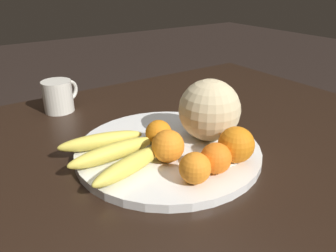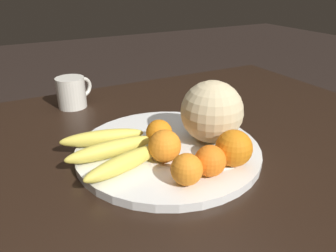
{
  "view_description": "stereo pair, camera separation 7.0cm",
  "coord_description": "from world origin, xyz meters",
  "px_view_note": "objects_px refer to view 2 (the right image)",
  "views": [
    {
      "loc": [
        0.34,
        0.48,
        1.14
      ],
      "look_at": [
        -0.02,
        -0.05,
        0.84
      ],
      "focal_mm": 35.0,
      "sensor_mm": 36.0,
      "label": 1
    },
    {
      "loc": [
        0.28,
        0.51,
        1.14
      ],
      "look_at": [
        -0.02,
        -0.05,
        0.84
      ],
      "focal_mm": 35.0,
      "sensor_mm": 36.0,
      "label": 2
    }
  ],
  "objects_px": {
    "orange_front_left": "(187,169)",
    "orange_mid_center": "(210,161)",
    "fruit_bowl": "(168,150)",
    "orange_back_right": "(234,148)",
    "melon": "(212,112)",
    "kitchen_table": "(170,201)",
    "banana_bunch": "(113,149)",
    "ceramic_mug": "(72,92)",
    "orange_front_right": "(166,147)",
    "orange_back_left": "(159,133)",
    "produce_tag": "(212,167)"
  },
  "relations": [
    {
      "from": "fruit_bowl",
      "to": "melon",
      "type": "bearing_deg",
      "value": 170.56
    },
    {
      "from": "banana_bunch",
      "to": "ceramic_mug",
      "type": "height_order",
      "value": "ceramic_mug"
    },
    {
      "from": "banana_bunch",
      "to": "orange_mid_center",
      "type": "bearing_deg",
      "value": 130.9
    },
    {
      "from": "melon",
      "to": "orange_back_left",
      "type": "height_order",
      "value": "melon"
    },
    {
      "from": "fruit_bowl",
      "to": "orange_mid_center",
      "type": "bearing_deg",
      "value": 97.41
    },
    {
      "from": "orange_front_right",
      "to": "kitchen_table",
      "type": "bearing_deg",
      "value": -161.82
    },
    {
      "from": "orange_front_right",
      "to": "orange_front_left",
      "type": "bearing_deg",
      "value": 88.5
    },
    {
      "from": "orange_back_left",
      "to": "orange_back_right",
      "type": "xyz_separation_m",
      "value": [
        -0.09,
        0.14,
        0.01
      ]
    },
    {
      "from": "banana_bunch",
      "to": "orange_back_right",
      "type": "height_order",
      "value": "orange_back_right"
    },
    {
      "from": "fruit_bowl",
      "to": "orange_front_left",
      "type": "relative_size",
      "value": 6.9
    },
    {
      "from": "ceramic_mug",
      "to": "orange_back_left",
      "type": "bearing_deg",
      "value": 106.04
    },
    {
      "from": "orange_back_right",
      "to": "ceramic_mug",
      "type": "relative_size",
      "value": 0.65
    },
    {
      "from": "orange_back_right",
      "to": "ceramic_mug",
      "type": "xyz_separation_m",
      "value": [
        0.2,
        -0.51,
        -0.01
      ]
    },
    {
      "from": "kitchen_table",
      "to": "orange_back_left",
      "type": "bearing_deg",
      "value": -98.0
    },
    {
      "from": "orange_back_left",
      "to": "melon",
      "type": "bearing_deg",
      "value": 162.97
    },
    {
      "from": "banana_bunch",
      "to": "produce_tag",
      "type": "distance_m",
      "value": 0.21
    },
    {
      "from": "fruit_bowl",
      "to": "orange_back_right",
      "type": "distance_m",
      "value": 0.16
    },
    {
      "from": "kitchen_table",
      "to": "orange_back_left",
      "type": "xyz_separation_m",
      "value": [
        -0.01,
        -0.07,
        0.14
      ]
    },
    {
      "from": "ceramic_mug",
      "to": "produce_tag",
      "type": "bearing_deg",
      "value": 107.23
    },
    {
      "from": "fruit_bowl",
      "to": "orange_front_right",
      "type": "height_order",
      "value": "orange_front_right"
    },
    {
      "from": "fruit_bowl",
      "to": "orange_mid_center",
      "type": "relative_size",
      "value": 6.75
    },
    {
      "from": "fruit_bowl",
      "to": "ceramic_mug",
      "type": "height_order",
      "value": "ceramic_mug"
    },
    {
      "from": "banana_bunch",
      "to": "orange_front_left",
      "type": "distance_m",
      "value": 0.18
    },
    {
      "from": "kitchen_table",
      "to": "melon",
      "type": "xyz_separation_m",
      "value": [
        -0.12,
        -0.03,
        0.18
      ]
    },
    {
      "from": "orange_front_left",
      "to": "orange_back_left",
      "type": "relative_size",
      "value": 1.01
    },
    {
      "from": "produce_tag",
      "to": "orange_front_left",
      "type": "bearing_deg",
      "value": 28.94
    },
    {
      "from": "fruit_bowl",
      "to": "orange_mid_center",
      "type": "distance_m",
      "value": 0.14
    },
    {
      "from": "kitchen_table",
      "to": "banana_bunch",
      "type": "height_order",
      "value": "banana_bunch"
    },
    {
      "from": "melon",
      "to": "orange_mid_center",
      "type": "bearing_deg",
      "value": 54.89
    },
    {
      "from": "banana_bunch",
      "to": "orange_back_left",
      "type": "relative_size",
      "value": 3.53
    },
    {
      "from": "kitchen_table",
      "to": "produce_tag",
      "type": "bearing_deg",
      "value": 131.47
    },
    {
      "from": "orange_front_right",
      "to": "orange_mid_center",
      "type": "bearing_deg",
      "value": 121.89
    },
    {
      "from": "orange_front_left",
      "to": "orange_mid_center",
      "type": "xyz_separation_m",
      "value": [
        -0.05,
        -0.0,
        0.0
      ]
    },
    {
      "from": "banana_bunch",
      "to": "orange_front_left",
      "type": "relative_size",
      "value": 3.51
    },
    {
      "from": "kitchen_table",
      "to": "produce_tag",
      "type": "relative_size",
      "value": 17.34
    },
    {
      "from": "ceramic_mug",
      "to": "orange_front_right",
      "type": "bearing_deg",
      "value": 100.95
    },
    {
      "from": "orange_front_right",
      "to": "ceramic_mug",
      "type": "xyz_separation_m",
      "value": [
        0.09,
        -0.44,
        -0.01
      ]
    },
    {
      "from": "orange_front_right",
      "to": "orange_mid_center",
      "type": "relative_size",
      "value": 1.11
    },
    {
      "from": "orange_front_right",
      "to": "ceramic_mug",
      "type": "distance_m",
      "value": 0.45
    },
    {
      "from": "melon",
      "to": "orange_front_left",
      "type": "bearing_deg",
      "value": 41.86
    },
    {
      "from": "orange_back_right",
      "to": "banana_bunch",
      "type": "bearing_deg",
      "value": -34.9
    },
    {
      "from": "banana_bunch",
      "to": "orange_back_right",
      "type": "relative_size",
      "value": 2.81
    },
    {
      "from": "orange_front_left",
      "to": "produce_tag",
      "type": "xyz_separation_m",
      "value": [
        -0.07,
        -0.02,
        -0.03
      ]
    },
    {
      "from": "orange_mid_center",
      "to": "kitchen_table",
      "type": "bearing_deg",
      "value": -65.19
    },
    {
      "from": "fruit_bowl",
      "to": "orange_back_right",
      "type": "height_order",
      "value": "orange_back_right"
    },
    {
      "from": "melon",
      "to": "produce_tag",
      "type": "distance_m",
      "value": 0.14
    },
    {
      "from": "orange_mid_center",
      "to": "produce_tag",
      "type": "height_order",
      "value": "orange_mid_center"
    },
    {
      "from": "orange_mid_center",
      "to": "orange_back_right",
      "type": "height_order",
      "value": "orange_back_right"
    },
    {
      "from": "produce_tag",
      "to": "orange_mid_center",
      "type": "bearing_deg",
      "value": 54.83
    },
    {
      "from": "orange_back_left",
      "to": "orange_mid_center",
      "type": "bearing_deg",
      "value": 101.17
    }
  ]
}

